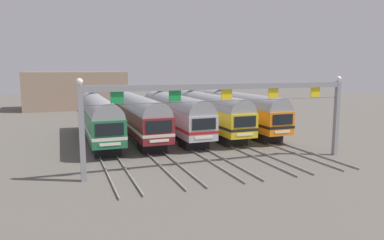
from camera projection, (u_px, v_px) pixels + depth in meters
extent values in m
plane|color=#5B564F|center=(174.00, 136.00, 40.32)|extent=(160.00, 160.00, 0.00)
cube|color=gray|center=(82.00, 120.00, 52.96)|extent=(0.07, 70.00, 0.15)
cube|color=gray|center=(92.00, 119.00, 53.46)|extent=(0.07, 70.00, 0.15)
cube|color=gray|center=(110.00, 118.00, 54.39)|extent=(0.07, 70.00, 0.15)
cube|color=gray|center=(120.00, 118.00, 54.89)|extent=(0.07, 70.00, 0.15)
cube|color=gray|center=(137.00, 117.00, 55.83)|extent=(0.07, 70.00, 0.15)
cube|color=gray|center=(146.00, 117.00, 56.32)|extent=(0.07, 70.00, 0.15)
cube|color=gray|center=(162.00, 116.00, 57.26)|extent=(0.07, 70.00, 0.15)
cube|color=gray|center=(171.00, 115.00, 57.76)|extent=(0.07, 70.00, 0.15)
cube|color=gray|center=(186.00, 115.00, 58.69)|extent=(0.07, 70.00, 0.15)
cube|color=gray|center=(195.00, 114.00, 59.19)|extent=(0.07, 70.00, 0.15)
cube|color=#236B42|center=(98.00, 120.00, 37.14)|extent=(2.85, 18.00, 2.35)
cube|color=silver|center=(99.00, 124.00, 37.19)|extent=(2.88, 18.02, 0.28)
cylinder|color=gray|center=(98.00, 109.00, 36.97)|extent=(2.74, 17.64, 2.74)
cube|color=black|center=(110.00, 130.00, 28.70)|extent=(2.28, 0.06, 1.03)
cube|color=silver|center=(110.00, 144.00, 28.88)|extent=(1.71, 0.05, 0.24)
cube|color=black|center=(106.00, 149.00, 31.54)|extent=(2.28, 2.60, 1.05)
cube|color=black|center=(94.00, 127.00, 43.22)|extent=(2.28, 2.60, 1.05)
cube|color=#4C4C51|center=(93.00, 92.00, 41.42)|extent=(1.10, 1.10, 0.20)
cube|color=maroon|center=(137.00, 118.00, 38.57)|extent=(2.85, 18.00, 2.35)
cube|color=beige|center=(138.00, 122.00, 38.62)|extent=(2.88, 18.02, 0.28)
cylinder|color=gray|center=(137.00, 108.00, 38.40)|extent=(2.74, 17.64, 2.74)
cube|color=black|center=(159.00, 127.00, 30.14)|extent=(2.28, 0.06, 1.03)
cube|color=silver|center=(159.00, 141.00, 30.31)|extent=(1.71, 0.05, 0.24)
cube|color=black|center=(152.00, 145.00, 32.97)|extent=(2.28, 2.60, 1.05)
cube|color=black|center=(127.00, 125.00, 44.65)|extent=(2.28, 2.60, 1.05)
cube|color=#B2B5BA|center=(174.00, 117.00, 40.00)|extent=(2.85, 18.00, 2.35)
cube|color=#B21E1E|center=(174.00, 120.00, 40.05)|extent=(2.88, 18.02, 0.28)
cylinder|color=gray|center=(174.00, 106.00, 39.84)|extent=(2.74, 17.64, 2.74)
cube|color=black|center=(204.00, 124.00, 31.57)|extent=(2.28, 0.06, 1.03)
cube|color=silver|center=(204.00, 138.00, 31.74)|extent=(1.71, 0.05, 0.24)
cube|color=black|center=(193.00, 142.00, 34.40)|extent=(2.28, 2.60, 1.05)
cube|color=black|center=(159.00, 124.00, 46.09)|extent=(2.28, 2.60, 1.05)
cube|color=#4C4C51|center=(161.00, 90.00, 44.29)|extent=(1.10, 1.10, 0.20)
cube|color=gold|center=(207.00, 115.00, 41.44)|extent=(2.85, 18.00, 2.35)
cube|color=black|center=(207.00, 118.00, 41.49)|extent=(2.88, 18.02, 0.28)
cylinder|color=gray|center=(208.00, 105.00, 41.27)|extent=(2.74, 17.64, 2.74)
cube|color=black|center=(245.00, 122.00, 33.00)|extent=(2.28, 0.06, 1.03)
cube|color=silver|center=(245.00, 135.00, 33.18)|extent=(1.71, 0.05, 0.24)
cube|color=black|center=(232.00, 139.00, 35.84)|extent=(2.28, 2.60, 1.05)
cube|color=black|center=(189.00, 122.00, 47.52)|extent=(2.28, 2.60, 1.05)
cube|color=#4C4C51|center=(192.00, 90.00, 45.72)|extent=(1.10, 1.10, 0.20)
cube|color=orange|center=(239.00, 114.00, 42.87)|extent=(2.85, 18.00, 2.35)
cube|color=black|center=(239.00, 116.00, 42.92)|extent=(2.88, 18.02, 0.28)
cylinder|color=gray|center=(239.00, 104.00, 42.70)|extent=(2.74, 17.64, 2.74)
cube|color=black|center=(283.00, 120.00, 34.44)|extent=(2.28, 0.06, 1.03)
cube|color=silver|center=(282.00, 132.00, 34.61)|extent=(1.71, 0.05, 0.24)
cube|color=black|center=(267.00, 136.00, 37.27)|extent=(2.28, 2.60, 1.05)
cube|color=black|center=(217.00, 120.00, 48.95)|extent=(2.28, 2.60, 1.05)
cube|color=#4C4C51|center=(221.00, 89.00, 47.16)|extent=(1.10, 1.10, 0.20)
cube|color=gray|center=(82.00, 134.00, 23.64)|extent=(0.36, 0.36, 6.50)
cube|color=gray|center=(336.00, 119.00, 31.03)|extent=(0.36, 0.36, 6.50)
cube|color=gray|center=(227.00, 86.00, 26.91)|extent=(21.37, 0.32, 0.44)
cube|color=#198C3F|center=(117.00, 98.00, 24.13)|extent=(0.90, 0.08, 0.80)
cube|color=#198C3F|center=(175.00, 96.00, 25.57)|extent=(0.90, 0.08, 0.80)
cube|color=yellow|center=(227.00, 95.00, 27.00)|extent=(0.90, 0.08, 0.80)
cube|color=yellow|center=(273.00, 93.00, 28.43)|extent=(0.90, 0.08, 0.80)
cube|color=yellow|center=(315.00, 92.00, 29.87)|extent=(0.90, 0.08, 0.80)
sphere|color=white|center=(80.00, 81.00, 23.14)|extent=(0.44, 0.44, 0.44)
sphere|color=white|center=(339.00, 79.00, 30.54)|extent=(0.44, 0.44, 0.44)
cylinder|color=#3F382D|center=(227.00, 101.00, 27.07)|extent=(21.37, 0.03, 0.03)
cube|color=gray|center=(76.00, 90.00, 68.67)|extent=(18.53, 10.00, 7.04)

